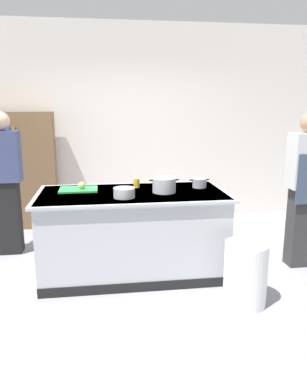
{
  "coord_description": "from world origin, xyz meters",
  "views": [
    {
      "loc": [
        -0.3,
        -3.77,
        1.78
      ],
      "look_at": [
        0.25,
        0.2,
        0.85
      ],
      "focal_mm": 34.83,
      "sensor_mm": 36.0,
      "label": 1
    }
  ],
  "objects_px": {
    "onion": "(82,185)",
    "sauce_pan": "(199,183)",
    "person_chef": "(305,187)",
    "person_guest": "(5,180)",
    "juice_cup": "(136,183)",
    "trash_bin": "(245,274)",
    "stock_pot": "(164,185)",
    "mixing_bowl": "(124,193)",
    "bookshelf": "(17,171)"
  },
  "relations": [
    {
      "from": "onion",
      "to": "sauce_pan",
      "type": "bearing_deg",
      "value": -0.55
    },
    {
      "from": "person_chef",
      "to": "person_guest",
      "type": "xyz_separation_m",
      "value": [
        -3.36,
        0.83,
        -0.0
      ]
    },
    {
      "from": "juice_cup",
      "to": "trash_bin",
      "type": "relative_size",
      "value": 0.17
    },
    {
      "from": "stock_pot",
      "to": "juice_cup",
      "type": "bearing_deg",
      "value": 134.18
    },
    {
      "from": "trash_bin",
      "to": "person_guest",
      "type": "distance_m",
      "value": 2.95
    },
    {
      "from": "onion",
      "to": "trash_bin",
      "type": "distance_m",
      "value": 1.88
    },
    {
      "from": "stock_pot",
      "to": "person_guest",
      "type": "distance_m",
      "value": 1.97
    },
    {
      "from": "person_chef",
      "to": "onion",
      "type": "bearing_deg",
      "value": 83.03
    },
    {
      "from": "mixing_bowl",
      "to": "onion",
      "type": "bearing_deg",
      "value": 139.95
    },
    {
      "from": "mixing_bowl",
      "to": "juice_cup",
      "type": "height_order",
      "value": "juice_cup"
    },
    {
      "from": "bookshelf",
      "to": "onion",
      "type": "bearing_deg",
      "value": -58.44
    },
    {
      "from": "onion",
      "to": "trash_bin",
      "type": "height_order",
      "value": "onion"
    },
    {
      "from": "person_guest",
      "to": "bookshelf",
      "type": "height_order",
      "value": "person_guest"
    },
    {
      "from": "juice_cup",
      "to": "bookshelf",
      "type": "xyz_separation_m",
      "value": [
        -1.6,
        1.57,
        -0.1
      ]
    },
    {
      "from": "mixing_bowl",
      "to": "person_guest",
      "type": "relative_size",
      "value": 0.12
    },
    {
      "from": "bookshelf",
      "to": "mixing_bowl",
      "type": "bearing_deg",
      "value": -54.35
    },
    {
      "from": "trash_bin",
      "to": "onion",
      "type": "bearing_deg",
      "value": 147.35
    },
    {
      "from": "person_chef",
      "to": "person_guest",
      "type": "height_order",
      "value": "same"
    },
    {
      "from": "stock_pot",
      "to": "bookshelf",
      "type": "bearing_deg",
      "value": 135.43
    },
    {
      "from": "mixing_bowl",
      "to": "trash_bin",
      "type": "bearing_deg",
      "value": -29.24
    },
    {
      "from": "onion",
      "to": "sauce_pan",
      "type": "height_order",
      "value": "sauce_pan"
    },
    {
      "from": "mixing_bowl",
      "to": "bookshelf",
      "type": "distance_m",
      "value": 2.47
    },
    {
      "from": "sauce_pan",
      "to": "person_chef",
      "type": "bearing_deg",
      "value": -9.28
    },
    {
      "from": "stock_pot",
      "to": "bookshelf",
      "type": "distance_m",
      "value": 2.62
    },
    {
      "from": "sauce_pan",
      "to": "person_guest",
      "type": "distance_m",
      "value": 2.3
    },
    {
      "from": "person_chef",
      "to": "person_guest",
      "type": "relative_size",
      "value": 1.0
    },
    {
      "from": "onion",
      "to": "juice_cup",
      "type": "height_order",
      "value": "juice_cup"
    },
    {
      "from": "sauce_pan",
      "to": "bookshelf",
      "type": "distance_m",
      "value": 2.83
    },
    {
      "from": "onion",
      "to": "bookshelf",
      "type": "relative_size",
      "value": 0.05
    },
    {
      "from": "stock_pot",
      "to": "juice_cup",
      "type": "xyz_separation_m",
      "value": [
        -0.26,
        0.27,
        -0.03
      ]
    },
    {
      "from": "onion",
      "to": "person_guest",
      "type": "relative_size",
      "value": 0.05
    },
    {
      "from": "juice_cup",
      "to": "person_guest",
      "type": "relative_size",
      "value": 0.06
    },
    {
      "from": "sauce_pan",
      "to": "person_chef",
      "type": "height_order",
      "value": "person_chef"
    },
    {
      "from": "sauce_pan",
      "to": "trash_bin",
      "type": "relative_size",
      "value": 0.38
    },
    {
      "from": "mixing_bowl",
      "to": "trash_bin",
      "type": "relative_size",
      "value": 0.36
    },
    {
      "from": "onion",
      "to": "juice_cup",
      "type": "distance_m",
      "value": 0.6
    },
    {
      "from": "person_guest",
      "to": "stock_pot",
      "type": "bearing_deg",
      "value": 79.32
    },
    {
      "from": "mixing_bowl",
      "to": "person_guest",
      "type": "xyz_separation_m",
      "value": [
        -1.36,
        0.99,
        -0.04
      ]
    },
    {
      "from": "stock_pot",
      "to": "bookshelf",
      "type": "height_order",
      "value": "bookshelf"
    },
    {
      "from": "onion",
      "to": "trash_bin",
      "type": "bearing_deg",
      "value": -32.65
    },
    {
      "from": "sauce_pan",
      "to": "juice_cup",
      "type": "relative_size",
      "value": 2.21
    },
    {
      "from": "trash_bin",
      "to": "bookshelf",
      "type": "distance_m",
      "value": 3.64
    },
    {
      "from": "sauce_pan",
      "to": "trash_bin",
      "type": "distance_m",
      "value": 1.16
    },
    {
      "from": "onion",
      "to": "stock_pot",
      "type": "xyz_separation_m",
      "value": [
        0.85,
        -0.19,
        0.02
      ]
    },
    {
      "from": "sauce_pan",
      "to": "juice_cup",
      "type": "distance_m",
      "value": 0.7
    },
    {
      "from": "person_guest",
      "to": "juice_cup",
      "type": "bearing_deg",
      "value": 84.13
    },
    {
      "from": "sauce_pan",
      "to": "juice_cup",
      "type": "bearing_deg",
      "value": 172.3
    },
    {
      "from": "juice_cup",
      "to": "bookshelf",
      "type": "height_order",
      "value": "bookshelf"
    },
    {
      "from": "juice_cup",
      "to": "person_chef",
      "type": "xyz_separation_m",
      "value": [
        1.83,
        -0.28,
        -0.04
      ]
    },
    {
      "from": "trash_bin",
      "to": "person_chef",
      "type": "relative_size",
      "value": 0.34
    }
  ]
}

